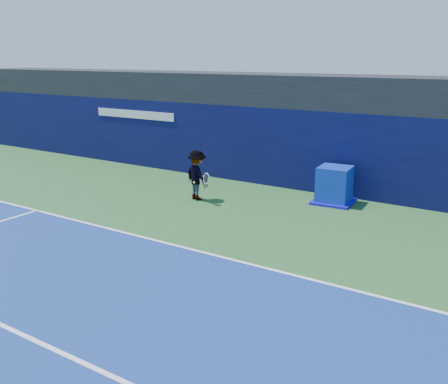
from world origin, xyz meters
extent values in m
plane|color=#295A28|center=(0.00, 0.00, 0.00)|extent=(80.00, 80.00, 0.00)
cube|color=white|center=(0.00, 3.00, 0.01)|extent=(24.00, 0.10, 0.01)
cube|color=black|center=(0.00, 11.50, 3.60)|extent=(36.00, 3.00, 1.20)
cube|color=#0A0B39|center=(0.00, 10.50, 1.50)|extent=(36.00, 1.00, 3.00)
cube|color=white|center=(-7.00, 9.99, 2.35)|extent=(4.50, 0.04, 0.35)
cube|color=#0C28AC|center=(2.83, 9.14, 0.63)|extent=(1.14, 1.14, 1.27)
cube|color=#140DB7|center=(2.83, 9.14, 0.04)|extent=(1.42, 1.42, 0.08)
imported|color=white|center=(-1.36, 6.94, 0.87)|extent=(1.29, 1.02, 1.74)
cylinder|color=black|center=(-0.91, 6.69, 0.65)|extent=(0.08, 0.15, 0.28)
torus|color=white|center=(-0.77, 6.64, 0.90)|extent=(0.32, 0.18, 0.31)
cylinder|color=black|center=(-0.77, 6.64, 0.90)|extent=(0.27, 0.14, 0.26)
sphere|color=yellow|center=(-0.70, 5.85, 0.94)|extent=(0.06, 0.06, 0.06)
camera|label=1|loc=(8.57, -6.79, 4.91)|focal=40.00mm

